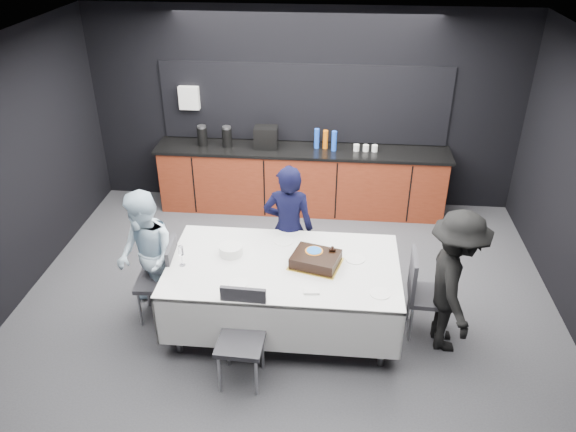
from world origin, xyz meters
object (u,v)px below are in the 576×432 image
object	(u,v)px
person_right	(454,283)
chair_right	(422,289)
cake_assembly	(316,259)
chair_near	(242,330)
plate_stack	(231,250)
person_left	(146,258)
champagne_flute	(181,252)
person_center	(289,229)
party_table	(283,275)
chair_left	(164,275)

from	to	relation	value
person_right	chair_right	bearing A→B (deg)	54.88
cake_assembly	chair_near	distance (m)	1.03
plate_stack	person_left	world-z (taller)	person_left
chair_near	person_right	size ratio (longest dim) A/B	0.61
champagne_flute	person_right	world-z (taller)	person_right
person_center	person_right	distance (m)	1.88
party_table	champagne_flute	world-z (taller)	champagne_flute
chair_right	person_center	bearing A→B (deg)	154.65
chair_left	person_left	bearing A→B (deg)	179.70
party_table	chair_right	xyz separation A→B (m)	(1.41, 0.04, -0.11)
cake_assembly	party_table	bearing A→B (deg)	-176.31
party_table	person_center	bearing A→B (deg)	91.12
chair_left	person_center	bearing A→B (deg)	28.41
chair_right	person_left	distance (m)	2.84
chair_left	chair_right	size ratio (longest dim) A/B	1.00
party_table	chair_left	bearing A→B (deg)	178.34
plate_stack	person_left	size ratio (longest dim) A/B	0.16
plate_stack	person_center	distance (m)	0.80
party_table	chair_near	bearing A→B (deg)	-112.66
plate_stack	chair_left	size ratio (longest dim) A/B	0.26
plate_stack	chair_right	xyz separation A→B (m)	(1.96, -0.08, -0.30)
chair_near	person_center	xyz separation A→B (m)	(0.29, 1.45, 0.23)
chair_right	person_right	distance (m)	0.38
champagne_flute	person_left	size ratio (longest dim) A/B	0.15
cake_assembly	person_right	bearing A→B (deg)	-6.36
champagne_flute	person_center	world-z (taller)	person_center
chair_near	person_left	size ratio (longest dim) A/B	0.63
chair_left	chair_near	bearing A→B (deg)	-38.97
chair_right	person_center	distance (m)	1.59
plate_stack	person_left	distance (m)	0.88
chair_left	chair_right	bearing A→B (deg)	0.10
champagne_flute	person_left	xyz separation A→B (m)	(-0.43, 0.15, -0.20)
plate_stack	chair_right	size ratio (longest dim) A/B	0.26
plate_stack	person_right	world-z (taller)	person_right
cake_assembly	chair_right	distance (m)	1.13
chair_left	person_left	world-z (taller)	person_left
party_table	person_right	world-z (taller)	person_right
cake_assembly	plate_stack	distance (m)	0.88
plate_stack	person_center	size ratio (longest dim) A/B	0.16
chair_near	person_center	bearing A→B (deg)	78.55
champagne_flute	chair_near	size ratio (longest dim) A/B	0.24
chair_left	chair_near	size ratio (longest dim) A/B	1.00
plate_stack	chair_left	world-z (taller)	chair_left
person_left	chair_right	bearing A→B (deg)	54.45
champagne_flute	chair_right	bearing A→B (deg)	3.72
person_center	person_left	xyz separation A→B (m)	(-1.42, -0.68, -0.03)
plate_stack	chair_left	bearing A→B (deg)	-172.87
plate_stack	person_right	bearing A→B (deg)	-6.55
cake_assembly	champagne_flute	size ratio (longest dim) A/B	2.55
cake_assembly	person_center	xyz separation A→B (m)	(-0.34, 0.69, -0.07)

